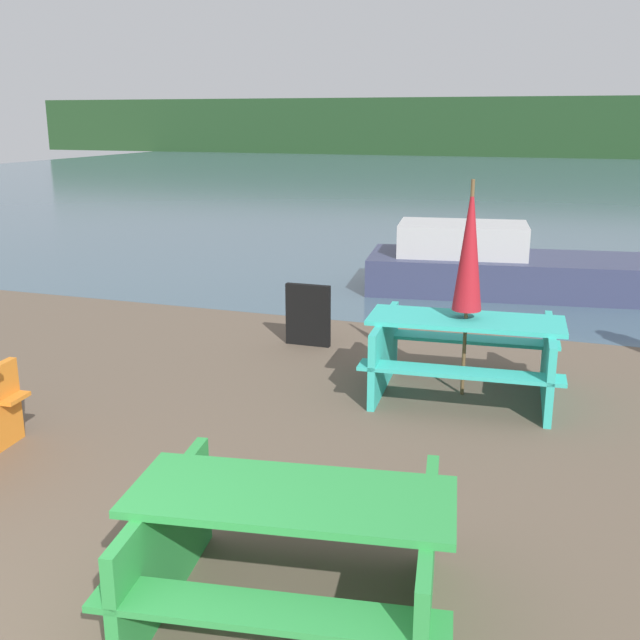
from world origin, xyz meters
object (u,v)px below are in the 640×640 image
at_px(umbrella_crimson, 470,247).
at_px(boat, 502,267).
at_px(picnic_table_green, 292,543).
at_px(signboard, 308,315).
at_px(picnic_table_teal, 464,349).

xyz_separation_m(umbrella_crimson, boat, (-0.11, 4.76, -1.08)).
xyz_separation_m(picnic_table_green, umbrella_crimson, (0.37, 3.76, 1.03)).
distance_m(boat, signboard, 4.16).
distance_m(picnic_table_teal, boat, 4.76).
distance_m(umbrella_crimson, signboard, 2.54).
distance_m(picnic_table_green, signboard, 5.11).
bearing_deg(umbrella_crimson, picnic_table_teal, 180.00).
bearing_deg(picnic_table_green, boat, 88.27).
xyz_separation_m(umbrella_crimson, signboard, (-2.02, 1.07, -1.11)).
relative_size(picnic_table_teal, umbrella_crimson, 0.93).
xyz_separation_m(picnic_table_green, boat, (0.26, 8.52, -0.05)).
height_order(picnic_table_green, boat, boat).
bearing_deg(umbrella_crimson, signboard, 152.15).
distance_m(picnic_table_green, picnic_table_teal, 3.78).
xyz_separation_m(boat, signboard, (-1.91, -3.69, -0.02)).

